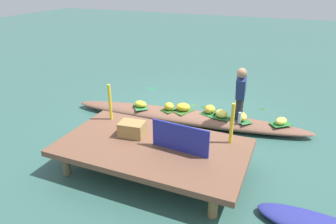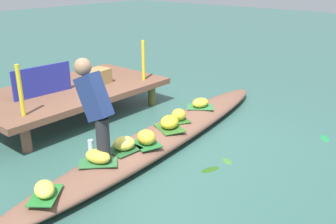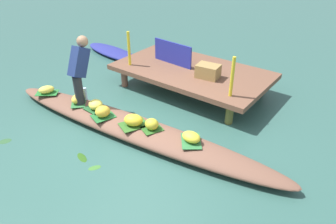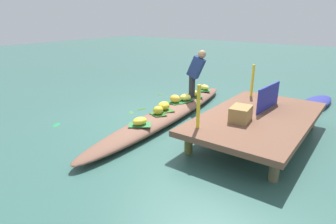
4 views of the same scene
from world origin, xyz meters
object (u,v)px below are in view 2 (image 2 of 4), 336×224
object	(u,v)px
banana_bunch_5	(200,103)
banana_bunch_3	(44,189)
banana_bunch_6	(124,143)
water_bottle	(91,149)
banana_bunch_2	(98,156)
banana_bunch_1	(179,115)
banana_bunch_0	(146,137)
market_banner	(42,81)
banana_bunch_4	(169,122)
produce_crate	(97,77)
vendor_boat	(163,137)
vendor_person	(95,105)

from	to	relation	value
banana_bunch_5	banana_bunch_3	bearing A→B (deg)	-173.72
banana_bunch_3	banana_bunch_6	world-z (taller)	banana_bunch_6
banana_bunch_5	water_bottle	distance (m)	2.33
banana_bunch_2	banana_bunch_1	bearing A→B (deg)	4.22
banana_bunch_0	market_banner	size ratio (longest dim) A/B	0.26
banana_bunch_4	produce_crate	xyz separation A→B (m)	(0.27, 1.90, 0.28)
vendor_boat	banana_bunch_0	distance (m)	0.58
banana_bunch_4	vendor_person	size ratio (longest dim) A/B	0.26
produce_crate	vendor_person	bearing A→B (deg)	-129.68
banana_bunch_3	banana_bunch_5	bearing A→B (deg)	6.28
produce_crate	banana_bunch_3	bearing A→B (deg)	-139.40
banana_bunch_5	banana_bunch_6	world-z (taller)	banana_bunch_6
vendor_boat	banana_bunch_0	bearing A→B (deg)	-167.20
banana_bunch_0	banana_bunch_6	bearing A→B (deg)	160.29
banana_bunch_4	water_bottle	size ratio (longest dim) A/B	1.31
vendor_boat	banana_bunch_3	xyz separation A→B (m)	(-2.05, -0.21, 0.19)
vendor_boat	produce_crate	distance (m)	1.95
vendor_boat	water_bottle	distance (m)	1.26
banana_bunch_1	market_banner	world-z (taller)	market_banner
banana_bunch_0	banana_bunch_5	distance (m)	1.64
banana_bunch_4	banana_bunch_5	bearing A→B (deg)	10.41
vendor_boat	vendor_person	world-z (taller)	vendor_person
banana_bunch_6	banana_bunch_5	bearing A→B (deg)	5.77
vendor_boat	banana_bunch_6	world-z (taller)	banana_bunch_6
banana_bunch_0	banana_bunch_2	bearing A→B (deg)	173.94
banana_bunch_5	banana_bunch_4	bearing A→B (deg)	-169.59
market_banner	produce_crate	size ratio (longest dim) A/B	2.26
banana_bunch_4	banana_bunch_5	distance (m)	1.03
banana_bunch_0	banana_bunch_2	world-z (taller)	banana_bunch_0
market_banner	produce_crate	world-z (taller)	market_banner
banana_bunch_1	banana_bunch_6	size ratio (longest dim) A/B	0.83
banana_bunch_1	market_banner	xyz separation A→B (m)	(-1.03, 1.97, 0.39)
banana_bunch_5	water_bottle	size ratio (longest dim) A/B	1.27
banana_bunch_2	market_banner	bearing A→B (deg)	73.13
banana_bunch_0	banana_bunch_2	distance (m)	0.75
vendor_person	produce_crate	size ratio (longest dim) A/B	2.77
banana_bunch_3	water_bottle	bearing A→B (deg)	18.95
water_bottle	produce_crate	world-z (taller)	produce_crate
banana_bunch_3	banana_bunch_5	xyz separation A→B (m)	(3.15, 0.35, 0.00)
banana_bunch_6	banana_bunch_2	bearing A→B (deg)	-176.41
banana_bunch_1	banana_bunch_2	xyz separation A→B (m)	(-1.66, -0.12, -0.01)
banana_bunch_1	water_bottle	distance (m)	1.64
water_bottle	banana_bunch_6	bearing A→B (deg)	-16.87
banana_bunch_3	produce_crate	size ratio (longest dim) A/B	0.67
water_bottle	banana_bunch_5	bearing A→B (deg)	1.61
banana_bunch_4	water_bottle	xyz separation A→B (m)	(-1.32, 0.12, 0.02)
vendor_boat	banana_bunch_4	size ratio (longest dim) A/B	17.57
banana_bunch_0	produce_crate	distance (m)	2.21
vendor_boat	vendor_person	bearing A→B (deg)	175.28
banana_bunch_4	vendor_person	distance (m)	1.41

